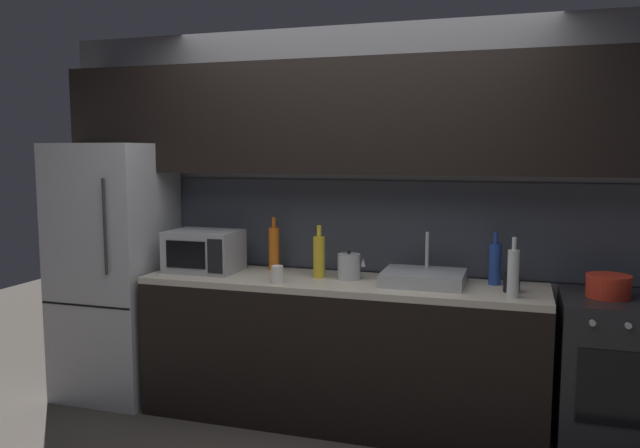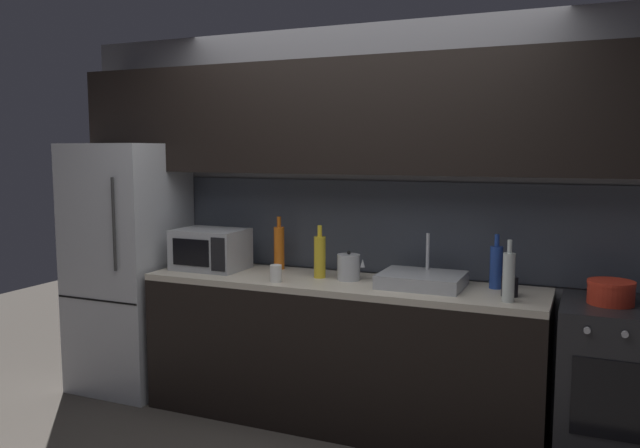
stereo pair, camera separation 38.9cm
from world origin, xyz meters
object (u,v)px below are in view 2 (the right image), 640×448
kettle (349,267)px  cooking_pot (611,292)px  microwave (211,249)px  refrigerator (129,266)px  wine_bottle_orange (279,247)px  wine_bottle_clear (509,276)px  wine_bottle_yellow (320,256)px  oven_range (618,389)px  wine_bottle_blue (496,266)px  mug_white (276,273)px  mug_dark (510,287)px

kettle → cooking_pot: kettle is taller
microwave → refrigerator: bearing=-178.4°
refrigerator → wine_bottle_orange: bearing=10.3°
wine_bottle_clear → wine_bottle_orange: wine_bottle_orange is taller
cooking_pot → kettle: bearing=178.4°
wine_bottle_yellow → oven_range: bearing=-1.4°
oven_range → wine_bottle_blue: (-0.66, 0.15, 0.58)m
kettle → mug_white: kettle is taller
wine_bottle_orange → cooking_pot: (2.03, -0.20, -0.09)m
wine_bottle_yellow → mug_white: wine_bottle_yellow is taller
wine_bottle_clear → wine_bottle_blue: bearing=108.8°
wine_bottle_orange → wine_bottle_blue: (1.43, -0.05, -0.02)m
cooking_pot → mug_white: bearing=-174.3°
microwave → wine_bottle_blue: wine_bottle_blue is taller
wine_bottle_yellow → mug_dark: (1.16, -0.06, -0.08)m
kettle → oven_range: bearing=-1.6°
oven_range → kettle: kettle is taller
refrigerator → mug_dark: 2.63m
refrigerator → wine_bottle_orange: 1.14m
refrigerator → wine_bottle_clear: bearing=-3.5°
mug_white → mug_dark: (1.35, 0.16, 0.00)m
kettle → cooking_pot: bearing=-1.6°
wine_bottle_blue → mug_dark: wine_bottle_blue is taller
mug_white → cooking_pot: cooking_pot is taller
cooking_pot → oven_range: bearing=-1.3°
microwave → mug_dark: (1.95, -0.04, -0.08)m
wine_bottle_blue → mug_dark: size_ratio=2.94×
refrigerator → wine_bottle_yellow: bearing=1.5°
refrigerator → wine_bottle_yellow: 1.48m
wine_bottle_orange → wine_bottle_blue: wine_bottle_orange is taller
refrigerator → wine_bottle_clear: 2.65m
kettle → wine_bottle_orange: bearing=164.0°
wine_bottle_clear → wine_bottle_orange: (-1.53, 0.36, 0.01)m
refrigerator → kettle: refrigerator is taller
wine_bottle_clear → mug_dark: bearing=93.5°
refrigerator → oven_range: bearing=-0.0°
refrigerator → wine_bottle_blue: (2.53, 0.15, 0.16)m
wine_bottle_blue → mug_dark: bearing=-60.6°
wine_bottle_clear → kettle: bearing=168.3°
wine_bottle_blue → cooking_pot: (0.60, -0.15, -0.07)m
mug_dark → oven_range: bearing=2.1°
oven_range → wine_bottle_yellow: wine_bottle_yellow is taller
wine_bottle_orange → cooking_pot: 2.04m
oven_range → wine_bottle_yellow: 1.82m
oven_range → mug_dark: bearing=-177.9°
wine_bottle_blue → mug_white: 1.30m
wine_bottle_orange → microwave: bearing=-156.6°
wine_bottle_orange → mug_dark: wine_bottle_orange is taller
wine_bottle_orange → cooking_pot: wine_bottle_orange is taller
oven_range → wine_bottle_blue: size_ratio=2.84×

